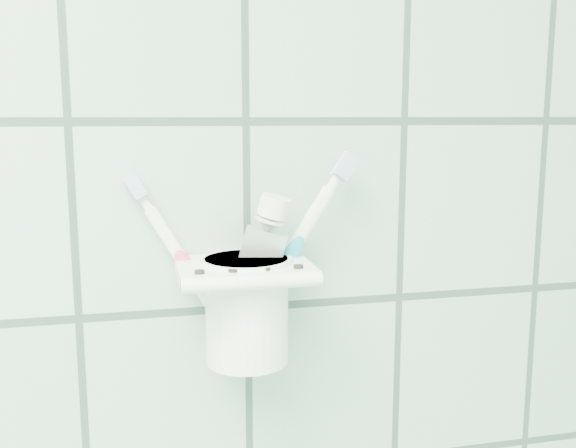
{
  "coord_description": "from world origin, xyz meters",
  "views": [
    {
      "loc": [
        0.55,
        0.58,
        1.44
      ],
      "look_at": [
        0.67,
        1.1,
        1.35
      ],
      "focal_mm": 40.0,
      "sensor_mm": 36.0,
      "label": 1
    }
  ],
  "objects_px": {
    "holder_bracket": "(244,271)",
    "toothpaste_tube": "(235,258)",
    "cup": "(247,306)",
    "toothbrush_pink": "(239,250)",
    "toothbrush_blue": "(246,244)",
    "toothbrush_orange": "(228,236)"
  },
  "relations": [
    {
      "from": "toothbrush_blue",
      "to": "toothpaste_tube",
      "type": "height_order",
      "value": "toothbrush_blue"
    },
    {
      "from": "toothbrush_pink",
      "to": "holder_bracket",
      "type": "bearing_deg",
      "value": -81.42
    },
    {
      "from": "holder_bracket",
      "to": "toothbrush_blue",
      "type": "xyz_separation_m",
      "value": [
        0.01,
        0.02,
        0.02
      ]
    },
    {
      "from": "toothbrush_pink",
      "to": "toothbrush_orange",
      "type": "relative_size",
      "value": 0.88
    },
    {
      "from": "toothbrush_orange",
      "to": "toothbrush_blue",
      "type": "bearing_deg",
      "value": 33.43
    },
    {
      "from": "cup",
      "to": "toothpaste_tube",
      "type": "height_order",
      "value": "toothpaste_tube"
    },
    {
      "from": "cup",
      "to": "toothbrush_orange",
      "type": "distance_m",
      "value": 0.07
    },
    {
      "from": "holder_bracket",
      "to": "toothbrush_blue",
      "type": "relative_size",
      "value": 0.62
    },
    {
      "from": "holder_bracket",
      "to": "toothbrush_orange",
      "type": "xyz_separation_m",
      "value": [
        -0.01,
        0.01,
        0.03
      ]
    },
    {
      "from": "toothbrush_blue",
      "to": "toothbrush_orange",
      "type": "height_order",
      "value": "toothbrush_orange"
    },
    {
      "from": "holder_bracket",
      "to": "toothpaste_tube",
      "type": "height_order",
      "value": "toothpaste_tube"
    },
    {
      "from": "toothbrush_pink",
      "to": "toothbrush_orange",
      "type": "xyz_separation_m",
      "value": [
        -0.01,
        -0.0,
        0.01
      ]
    },
    {
      "from": "toothbrush_orange",
      "to": "holder_bracket",
      "type": "bearing_deg",
      "value": -35.06
    },
    {
      "from": "toothpaste_tube",
      "to": "holder_bracket",
      "type": "bearing_deg",
      "value": -65.34
    },
    {
      "from": "toothpaste_tube",
      "to": "toothbrush_orange",
      "type": "bearing_deg",
      "value": -116.43
    },
    {
      "from": "toothbrush_blue",
      "to": "cup",
      "type": "bearing_deg",
      "value": -117.08
    },
    {
      "from": "toothbrush_orange",
      "to": "toothpaste_tube",
      "type": "distance_m",
      "value": 0.03
    },
    {
      "from": "toothbrush_pink",
      "to": "toothbrush_blue",
      "type": "height_order",
      "value": "toothbrush_blue"
    },
    {
      "from": "holder_bracket",
      "to": "cup",
      "type": "height_order",
      "value": "same"
    },
    {
      "from": "toothbrush_pink",
      "to": "toothpaste_tube",
      "type": "bearing_deg",
      "value": 91.64
    },
    {
      "from": "holder_bracket",
      "to": "toothpaste_tube",
      "type": "relative_size",
      "value": 0.75
    },
    {
      "from": "holder_bracket",
      "to": "cup",
      "type": "distance_m",
      "value": 0.03
    }
  ]
}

